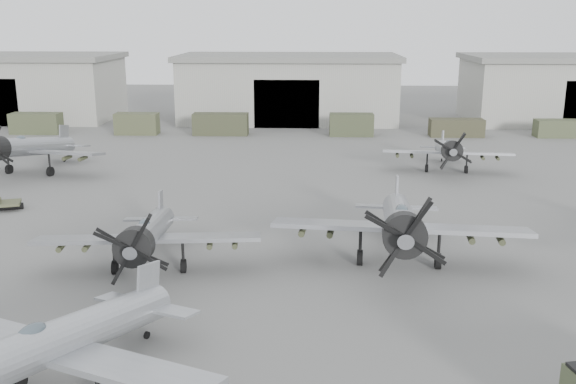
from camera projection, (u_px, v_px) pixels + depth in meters
name	position (u px, v px, depth m)	size (l,w,h in m)	color
ground	(233.00, 340.00, 27.15)	(220.00, 220.00, 0.00)	#555553
hangar_left	(10.00, 86.00, 87.26)	(29.00, 14.80, 8.70)	#99998F
hangar_center	(289.00, 87.00, 85.81)	(29.00, 14.80, 8.70)	#99998F
support_truck_1	(36.00, 123.00, 76.21)	(5.86, 2.20, 2.45)	#3E452D
support_truck_2	(137.00, 124.00, 75.74)	(5.01, 2.20, 2.50)	#42472E
support_truck_3	(221.00, 124.00, 75.36)	(6.44, 2.20, 2.52)	#363A26
support_truck_4	(351.00, 125.00, 74.77)	(5.09, 2.20, 2.58)	#3A402A
support_truck_5	(456.00, 128.00, 74.38)	(6.17, 2.20, 2.04)	#383825
support_truck_6	(561.00, 128.00, 73.92)	(5.91, 2.20, 2.00)	#434A30
aircraft_near_1	(49.00, 346.00, 21.99)	(12.43, 11.24, 5.05)	#A0A4A9
aircraft_mid_1	(147.00, 235.00, 33.70)	(12.12, 10.90, 4.82)	gray
aircraft_mid_2	(400.00, 223.00, 34.50)	(14.10, 12.69, 5.62)	#92949A
aircraft_far_0	(26.00, 148.00, 55.38)	(13.53, 12.18, 5.37)	gray
aircraft_far_1	(448.00, 150.00, 56.31)	(11.43, 10.29, 4.55)	#9C9FA4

